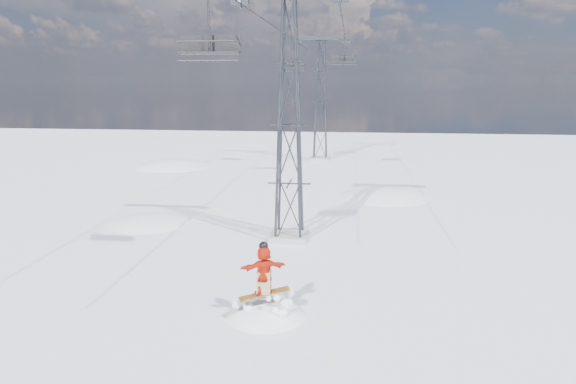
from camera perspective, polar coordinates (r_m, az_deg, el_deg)
name	(u,v)px	position (r m, az deg, el deg)	size (l,w,h in m)	color
ground	(237,311)	(17.66, -5.67, -12.98)	(120.00, 120.00, 0.00)	white
snow_terrain	(239,302)	(41.44, -5.49, -12.10)	(39.00, 37.00, 22.00)	white
lift_tower_near	(289,126)	(23.81, 0.14, 7.38)	(5.20, 1.80, 11.43)	#999999
lift_tower_far	(321,102)	(48.68, 3.66, 9.91)	(5.20, 1.80, 11.43)	#999999
haul_cables	(310,28)	(35.32, 2.45, 17.74)	(4.46, 51.00, 0.06)	black
snowboarder_jump	(266,360)	(18.07, -2.41, -18.19)	(4.40, 4.40, 6.55)	white
lift_chair_near	(210,46)	(19.03, -8.65, 15.71)	(2.17, 0.62, 2.69)	black
lift_chair_mid	(344,59)	(39.02, 6.22, 14.50)	(1.83, 0.53, 2.27)	black
lift_chair_far	(292,65)	(44.21, 0.43, 13.92)	(2.13, 0.61, 2.64)	black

